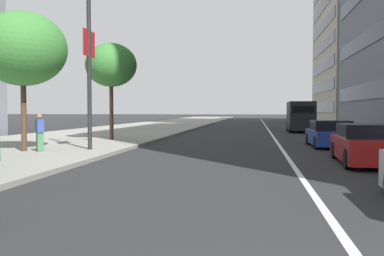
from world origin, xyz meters
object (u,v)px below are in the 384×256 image
(delivery_van_ahead, at_px, (300,116))
(street_tree_mid_sidewalk, at_px, (111,65))
(street_tree_by_lamp_post, at_px, (23,49))
(car_mid_block_traffic, at_px, (330,134))
(car_following_behind, at_px, (367,145))
(pedestrian_on_plaza, at_px, (40,133))
(street_lamp_with_banners, at_px, (98,37))

(delivery_van_ahead, xyz_separation_m, street_tree_mid_sidewalk, (-13.29, 11.83, 3.00))
(street_tree_by_lamp_post, bearing_deg, street_tree_mid_sidewalk, -9.39)
(street_tree_by_lamp_post, bearing_deg, car_mid_block_traffic, -66.45)
(car_following_behind, relative_size, pedestrian_on_plaza, 3.04)
(car_mid_block_traffic, height_order, street_tree_mid_sidewalk, street_tree_mid_sidewalk)
(street_tree_mid_sidewalk, distance_m, pedestrian_on_plaza, 8.17)
(car_mid_block_traffic, distance_m, pedestrian_on_plaza, 13.49)
(street_tree_mid_sidewalk, xyz_separation_m, pedestrian_on_plaza, (-7.39, 0.45, -3.45))
(car_following_behind, distance_m, car_mid_block_traffic, 6.74)
(car_following_behind, bearing_deg, car_mid_block_traffic, 3.38)
(street_lamp_with_banners, bearing_deg, car_mid_block_traffic, -66.32)
(delivery_van_ahead, relative_size, street_tree_mid_sidewalk, 0.94)
(car_mid_block_traffic, xyz_separation_m, street_lamp_with_banners, (-4.47, 10.20, 4.25))
(car_mid_block_traffic, bearing_deg, car_following_behind, -179.80)
(car_following_behind, relative_size, street_tree_mid_sidewalk, 0.84)
(street_lamp_with_banners, distance_m, street_tree_by_lamp_post, 3.04)
(car_following_behind, xyz_separation_m, delivery_van_ahead, (21.65, -0.01, 0.71))
(street_lamp_with_banners, bearing_deg, delivery_van_ahead, -27.97)
(car_following_behind, bearing_deg, street_tree_mid_sidewalk, 57.41)
(street_lamp_with_banners, relative_size, street_tree_mid_sidewalk, 1.43)
(delivery_van_ahead, relative_size, street_tree_by_lamp_post, 0.91)
(car_following_behind, bearing_deg, delivery_van_ahead, 2.63)
(street_tree_mid_sidewalk, bearing_deg, delivery_van_ahead, -41.67)
(street_tree_mid_sidewalk, relative_size, pedestrian_on_plaza, 3.61)
(delivery_van_ahead, bearing_deg, street_lamp_with_banners, 152.95)
(car_following_behind, height_order, street_tree_mid_sidewalk, street_tree_mid_sidewalk)
(car_following_behind, distance_m, delivery_van_ahead, 21.66)
(car_following_behind, relative_size, delivery_van_ahead, 0.90)
(delivery_van_ahead, distance_m, pedestrian_on_plaza, 24.06)
(car_mid_block_traffic, bearing_deg, street_lamp_with_banners, 113.16)
(car_following_behind, height_order, street_tree_by_lamp_post, street_tree_by_lamp_post)
(street_tree_mid_sidewalk, bearing_deg, car_following_behind, -125.25)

